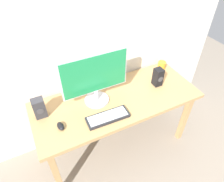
# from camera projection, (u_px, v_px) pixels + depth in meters

# --- Properties ---
(ground_plane) EXTENTS (6.00, 6.00, 0.00)m
(ground_plane) POSITION_uv_depth(u_px,v_px,m) (116.00, 143.00, 2.37)
(ground_plane) COLOR gray
(desk) EXTENTS (1.55, 0.63, 0.71)m
(desk) POSITION_uv_depth(u_px,v_px,m) (117.00, 105.00, 1.95)
(desk) COLOR tan
(desk) RESTS_ON ground_plane
(monitor) EXTENTS (0.59, 0.22, 0.48)m
(monitor) POSITION_uv_depth(u_px,v_px,m) (95.00, 77.00, 1.71)
(monitor) COLOR silver
(monitor) RESTS_ON desk
(keyboard_primary) EXTENTS (0.37, 0.14, 0.03)m
(keyboard_primary) POSITION_uv_depth(u_px,v_px,m) (108.00, 117.00, 1.71)
(keyboard_primary) COLOR #232328
(keyboard_primary) RESTS_ON desk
(mouse) EXTENTS (0.06, 0.10, 0.04)m
(mouse) POSITION_uv_depth(u_px,v_px,m) (61.00, 126.00, 1.63)
(mouse) COLOR black
(mouse) RESTS_ON desk
(speaker_right) EXTENTS (0.08, 0.09, 0.18)m
(speaker_right) POSITION_uv_depth(u_px,v_px,m) (158.00, 77.00, 1.99)
(speaker_right) COLOR black
(speaker_right) RESTS_ON desk
(speaker_left) EXTENTS (0.10, 0.08, 0.18)m
(speaker_left) POSITION_uv_depth(u_px,v_px,m) (39.00, 108.00, 1.68)
(speaker_left) COLOR #333338
(speaker_left) RESTS_ON desk
(coffee_mug) EXTENTS (0.08, 0.08, 0.09)m
(coffee_mug) POSITION_uv_depth(u_px,v_px,m) (162.00, 66.00, 2.22)
(coffee_mug) COLOR orange
(coffee_mug) RESTS_ON desk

